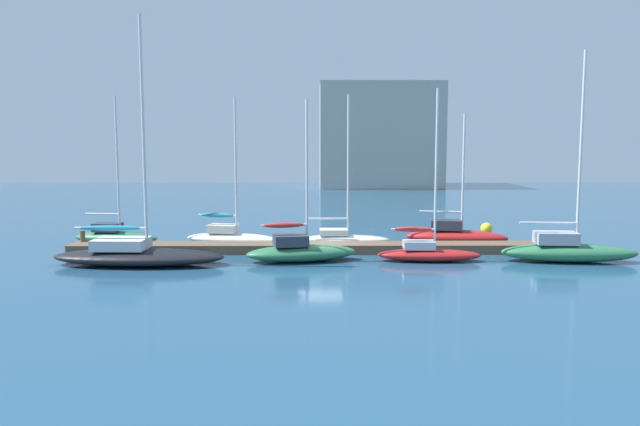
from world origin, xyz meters
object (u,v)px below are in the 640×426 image
object	(u,v)px
sailboat_0	(115,235)
sailboat_2	(231,236)
sailboat_3	(300,250)
sailboat_4	(342,237)
harbor_building_distant	(378,136)
sailboat_7	(568,250)
sailboat_1	(136,254)
sailboat_5	(428,251)
mooring_buoy_yellow	(486,228)
sailboat_6	(455,235)

from	to	relation	value
sailboat_0	sailboat_2	size ratio (longest dim) A/B	1.01
sailboat_3	sailboat_4	xyz separation A→B (m)	(2.42, 5.42, -0.14)
sailboat_2	harbor_building_distant	size ratio (longest dim) A/B	0.54
sailboat_0	sailboat_4	distance (m)	13.82
sailboat_0	sailboat_7	world-z (taller)	sailboat_7
sailboat_2	sailboat_3	size ratio (longest dim) A/B	1.06
sailboat_2	sailboat_3	distance (m)	6.66
sailboat_7	sailboat_1	bearing A→B (deg)	-173.52
sailboat_2	sailboat_5	distance (m)	12.08
mooring_buoy_yellow	sailboat_1	bearing A→B (deg)	-153.31
sailboat_5	harbor_building_distant	xyz separation A→B (m)	(2.97, 55.43, 6.47)
sailboat_4	mooring_buoy_yellow	world-z (taller)	sailboat_4
sailboat_2	mooring_buoy_yellow	world-z (taller)	sailboat_2
sailboat_5	mooring_buoy_yellow	size ratio (longest dim) A/B	11.34
sailboat_1	sailboat_2	bearing A→B (deg)	58.62
sailboat_4	sailboat_5	size ratio (longest dim) A/B	1.01
sailboat_3	sailboat_6	bearing A→B (deg)	17.85
sailboat_6	harbor_building_distant	xyz separation A→B (m)	(0.37, 50.29, 6.41)
sailboat_0	sailboat_3	xyz separation A→B (m)	(11.39, -5.54, 0.04)
sailboat_7	harbor_building_distant	xyz separation A→B (m)	(-4.27, 55.65, 6.36)
sailboat_1	harbor_building_distant	xyz separation A→B (m)	(17.88, 56.33, 6.42)
sailboat_1	mooring_buoy_yellow	distance (m)	23.04
harbor_building_distant	mooring_buoy_yellow	bearing A→B (deg)	-86.62
sailboat_5	harbor_building_distant	size ratio (longest dim) A/B	0.55
sailboat_2	sailboat_5	bearing A→B (deg)	-12.17
sailboat_6	harbor_building_distant	size ratio (longest dim) A/B	0.48
sailboat_4	sailboat_6	world-z (taller)	sailboat_4
sailboat_4	sailboat_5	xyz separation A→B (m)	(4.23, -5.44, 0.08)
sailboat_3	sailboat_5	distance (m)	6.65
sailboat_2	sailboat_7	distance (m)	18.94
sailboat_1	sailboat_4	size ratio (longest dim) A/B	1.38
sailboat_1	sailboat_2	world-z (taller)	sailboat_1
sailboat_4	harbor_building_distant	size ratio (longest dim) A/B	0.55
sailboat_6	sailboat_3	bearing A→B (deg)	-140.39
sailboat_5	sailboat_6	xyz separation A→B (m)	(2.60, 5.14, 0.06)
sailboat_1	mooring_buoy_yellow	bearing A→B (deg)	28.72
sailboat_3	sailboat_2	bearing A→B (deg)	118.97
sailboat_2	sailboat_7	bearing A→B (deg)	-3.45
sailboat_0	mooring_buoy_yellow	distance (m)	24.05
sailboat_1	sailboat_4	xyz separation A→B (m)	(10.68, 6.33, -0.13)
sailboat_5	mooring_buoy_yellow	world-z (taller)	sailboat_5
mooring_buoy_yellow	sailboat_7	bearing A→B (deg)	-80.88
sailboat_6	harbor_building_distant	bearing A→B (deg)	100.23
sailboat_0	sailboat_3	distance (m)	12.67
sailboat_3	sailboat_4	size ratio (longest dim) A/B	0.93
sailboat_1	sailboat_4	world-z (taller)	sailboat_1
sailboat_5	sailboat_0	bearing A→B (deg)	165.26
sailboat_0	sailboat_4	size ratio (longest dim) A/B	0.99
sailboat_5	sailboat_7	xyz separation A→B (m)	(7.24, -0.21, 0.10)
mooring_buoy_yellow	sailboat_3	bearing A→B (deg)	-142.58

